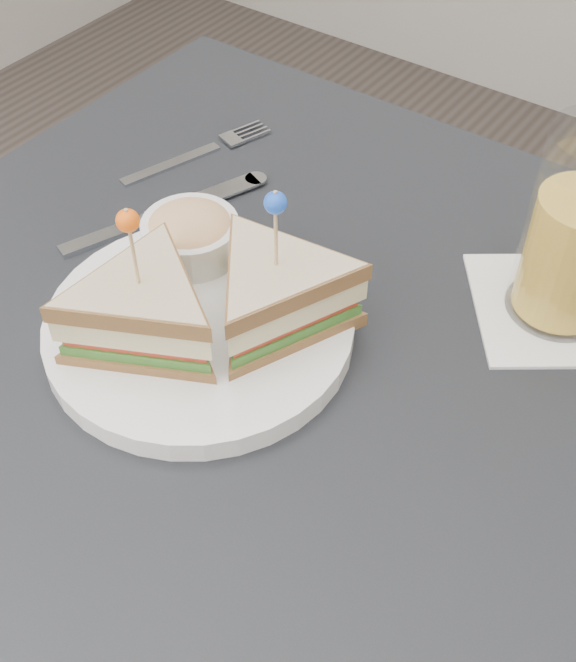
{
  "coord_description": "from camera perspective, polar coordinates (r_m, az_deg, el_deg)",
  "views": [
    {
      "loc": [
        0.26,
        -0.33,
        1.24
      ],
      "look_at": [
        0.01,
        0.01,
        0.8
      ],
      "focal_mm": 45.0,
      "sensor_mm": 36.0,
      "label": 1
    }
  ],
  "objects": [
    {
      "name": "cutlery_knife",
      "position": [
        0.79,
        -8.91,
        7.82
      ],
      "size": [
        0.1,
        0.21,
        0.01
      ],
      "rotation": [
        0.0,
        0.0,
        -0.38
      ],
      "color": "silver",
      "rests_on": "table"
    },
    {
      "name": "plate_meal",
      "position": [
        0.65,
        -5.67,
        2.07
      ],
      "size": [
        0.29,
        0.27,
        0.15
      ],
      "rotation": [
        0.0,
        0.0,
        -0.06
      ],
      "color": "white",
      "rests_on": "table"
    },
    {
      "name": "cutlery_fork",
      "position": [
        0.88,
        -5.82,
        12.22
      ],
      "size": [
        0.07,
        0.17,
        0.0
      ],
      "rotation": [
        0.0,
        0.0,
        -0.32
      ],
      "color": "silver",
      "rests_on": "table"
    },
    {
      "name": "table",
      "position": [
        0.71,
        -1.14,
        -7.21
      ],
      "size": [
        0.8,
        0.8,
        0.75
      ],
      "color": "black",
      "rests_on": "ground"
    }
  ]
}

